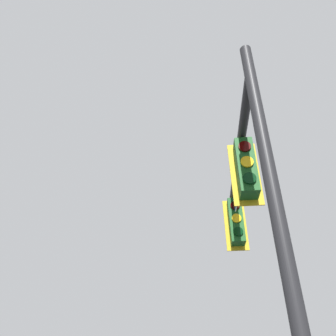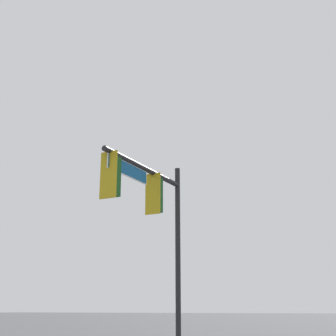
% 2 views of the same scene
% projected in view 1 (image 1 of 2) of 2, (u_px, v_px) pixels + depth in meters
% --- Properties ---
extents(signal_pole_near, '(4.47, 0.57, 6.12)m').
position_uv_depth(signal_pole_near, '(246.00, 196.00, 5.94)').
color(signal_pole_near, black).
rests_on(signal_pole_near, ground_plane).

